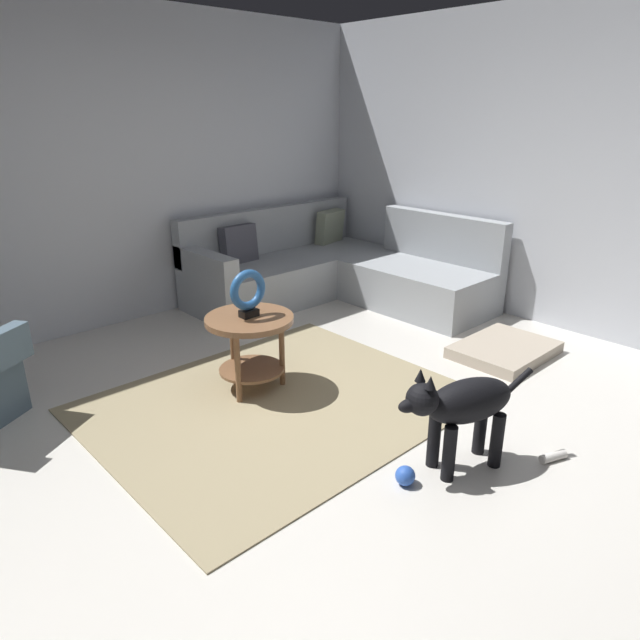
{
  "coord_description": "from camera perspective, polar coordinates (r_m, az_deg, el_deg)",
  "views": [
    {
      "loc": [
        -1.92,
        -1.93,
        1.86
      ],
      "look_at": [
        0.45,
        0.6,
        0.55
      ],
      "focal_mm": 31.7,
      "sensor_mm": 36.0,
      "label": 1
    }
  ],
  "objects": [
    {
      "name": "ground_plane",
      "position": [
        3.32,
        1.44,
        -14.37
      ],
      "size": [
        6.0,
        6.0,
        0.1
      ],
      "primitive_type": "cube",
      "color": "silver"
    },
    {
      "name": "wall_back",
      "position": [
        5.26,
        -22.15,
        13.67
      ],
      "size": [
        6.0,
        0.12,
        2.7
      ],
      "primitive_type": "cube",
      "color": "silver",
      "rests_on": "ground_plane"
    },
    {
      "name": "wall_right",
      "position": [
        5.25,
        25.85,
        13.14
      ],
      "size": [
        0.12,
        6.0,
        2.7
      ],
      "primitive_type": "cube",
      "color": "silver",
      "rests_on": "ground_plane"
    },
    {
      "name": "area_rug",
      "position": [
        3.82,
        -4.36,
        -8.37
      ],
      "size": [
        2.3,
        1.9,
        0.01
      ],
      "primitive_type": "cube",
      "color": "tan",
      "rests_on": "ground_plane"
    },
    {
      "name": "sectional_couch",
      "position": [
        5.77,
        1.51,
        4.89
      ],
      "size": [
        2.2,
        2.25,
        0.88
      ],
      "color": "#9EA3A8",
      "rests_on": "ground_plane"
    },
    {
      "name": "side_table",
      "position": [
        3.87,
        -7.08,
        -1.36
      ],
      "size": [
        0.6,
        0.6,
        0.54
      ],
      "color": "brown",
      "rests_on": "ground_plane"
    },
    {
      "name": "torus_sculpture",
      "position": [
        3.77,
        -7.28,
        2.79
      ],
      "size": [
        0.28,
        0.08,
        0.33
      ],
      "color": "black",
      "rests_on": "side_table"
    },
    {
      "name": "dog_bed_mat",
      "position": [
        4.74,
        18.11,
        -2.88
      ],
      "size": [
        0.8,
        0.6,
        0.09
      ],
      "primitive_type": "cube",
      "color": "#B2A38E",
      "rests_on": "ground_plane"
    },
    {
      "name": "dog",
      "position": [
        3.11,
        14.17,
        -8.46
      ],
      "size": [
        0.82,
        0.38,
        0.63
      ],
      "rotation": [
        0.0,
        0.0,
        1.23
      ],
      "color": "black",
      "rests_on": "ground_plane"
    },
    {
      "name": "dog_toy_ball",
      "position": [
        3.09,
        8.6,
        -15.28
      ],
      "size": [
        0.11,
        0.11,
        0.11
      ],
      "primitive_type": "sphere",
      "color": "blue",
      "rests_on": "ground_plane"
    },
    {
      "name": "dog_toy_rope",
      "position": [
        3.5,
        22.47,
        -12.62
      ],
      "size": [
        0.17,
        0.1,
        0.05
      ],
      "primitive_type": "cylinder",
      "rotation": [
        0.0,
        1.57,
        2.78
      ],
      "color": "silver",
      "rests_on": "ground_plane"
    }
  ]
}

